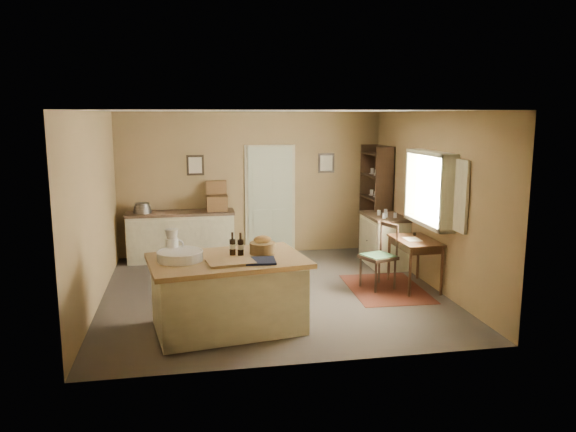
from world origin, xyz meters
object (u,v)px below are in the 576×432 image
work_island (227,292)px  writing_desk (415,245)px  right_cabinet (384,239)px  shelving_unit (378,201)px  sideboard (182,234)px  desk_chair (378,257)px

work_island → writing_desk: size_ratio=2.17×
right_cabinet → shelving_unit: bearing=78.8°
sideboard → writing_desk: sideboard is taller
desk_chair → shelving_unit: 2.27m
work_island → shelving_unit: size_ratio=0.99×
work_island → desk_chair: 2.71m
shelving_unit → writing_desk: bearing=-94.1°
shelving_unit → sideboard: bearing=176.9°
writing_desk → desk_chair: bearing=173.2°
desk_chair → sideboard: bearing=122.4°
writing_desk → shelving_unit: size_ratio=0.46×
right_cabinet → writing_desk: bearing=-90.0°
right_cabinet → shelving_unit: 0.98m
sideboard → writing_desk: bearing=-33.6°
writing_desk → shelving_unit: 2.19m
work_island → sideboard: bearing=90.3°
sideboard → desk_chair: sideboard is taller
right_cabinet → sideboard: bearing=164.5°
desk_chair → work_island: bearing=-172.8°
desk_chair → right_cabinet: right_cabinet is taller
sideboard → desk_chair: size_ratio=1.98×
work_island → writing_desk: work_island is taller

